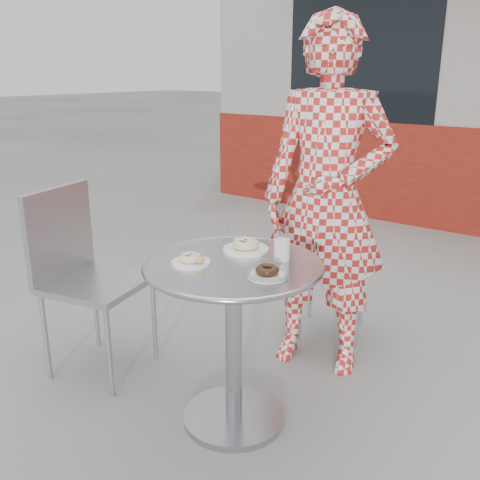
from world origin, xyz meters
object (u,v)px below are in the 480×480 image
Objects in this scene: bistro_table at (233,304)px; plate_near at (191,260)px; milk_cup at (282,249)px; seated_person at (326,200)px; plate_far at (246,246)px; plate_checker at (267,273)px; chair_far at (332,296)px; chair_left at (99,317)px.

plate_near reaches higher than bistro_table.
milk_cup reaches higher than plate_near.
seated_person is 0.56m from plate_far.
plate_checker is 1.43× the size of milk_cup.
chair_left is (-0.77, -1.08, 0.05)m from chair_far.
plate_checker is (1.02, 0.03, 0.47)m from chair_left.
seated_person is at bearing 78.36° from plate_near.
plate_near is (-0.13, -0.11, 0.20)m from bistro_table.
plate_far is at bearing -87.36° from chair_left.
plate_near is 0.33m from plate_checker.
chair_left reaches higher than bistro_table.
plate_near reaches higher than plate_checker.
milk_cup is at bearing -90.94° from chair_left.
seated_person reaches higher than chair_left.
plate_near is at bearing 67.44° from chair_far.
plate_far is at bearing -113.74° from seated_person.
plate_checker is (0.32, 0.07, -0.00)m from plate_near.
plate_near is 0.37m from milk_cup.
plate_far is at bearing 177.28° from milk_cup.
seated_person is at bearing 88.40° from chair_far.
milk_cup is (0.27, 0.25, 0.04)m from plate_near.
plate_checker reaches higher than chair_far.
seated_person is at bearing -61.81° from chair_left.
chair_left reaches higher than plate_checker.
plate_far is at bearing 108.19° from bistro_table.
seated_person is 0.76m from plate_checker.
chair_left is 1.12m from plate_checker.
milk_cup reaches higher than bistro_table.
chair_left is 1.11m from milk_cup.
chair_left is at bearing -152.74° from seated_person.
plate_checker is at bearing 12.72° from plate_near.
chair_left is at bearing -178.17° from plate_checker.
chair_left reaches higher than plate_near.
seated_person is 0.83m from plate_near.
chair_far is 4.94× the size of plate_checker.
bistro_table is 4.74× the size of plate_near.
plate_near reaches higher than chair_far.
plate_near is at bearing -136.43° from milk_cup.
plate_checker is at bearing 84.58° from chair_far.
plate_far is (-0.09, -0.54, -0.12)m from seated_person.
plate_checker is at bearing -11.54° from bistro_table.
plate_near is (-0.08, -0.26, -0.00)m from plate_far.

